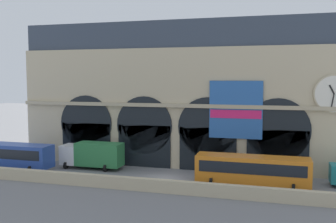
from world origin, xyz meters
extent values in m
plane|color=slate|center=(0.00, 0.00, 0.00)|extent=(200.00, 200.00, 0.00)
cube|color=#BCAD8C|center=(0.00, -4.42, 0.60)|extent=(90.00, 0.70, 1.21)
cube|color=#BCAD8C|center=(0.00, 7.40, 7.14)|extent=(40.28, 4.80, 14.28)
cube|color=#333D4C|center=(0.00, 7.70, 15.93)|extent=(40.28, 4.20, 3.30)
cube|color=black|center=(-11.62, 4.95, 2.55)|extent=(6.62, 0.20, 5.09)
cylinder|color=black|center=(-11.62, 4.95, 5.09)|extent=(6.97, 0.20, 6.97)
cube|color=black|center=(-3.87, 4.95, 2.55)|extent=(6.62, 0.20, 5.09)
cylinder|color=black|center=(-3.87, 4.95, 5.09)|extent=(6.97, 0.20, 6.97)
cube|color=black|center=(3.87, 4.95, 2.55)|extent=(6.62, 0.20, 5.09)
cylinder|color=black|center=(3.87, 4.95, 5.09)|extent=(6.97, 0.20, 6.97)
cube|color=black|center=(11.62, 4.95, 2.55)|extent=(6.62, 0.20, 5.09)
cylinder|color=black|center=(11.62, 4.95, 5.09)|extent=(6.97, 0.20, 6.97)
cylinder|color=#BCAD8C|center=(17.14, 4.85, 9.12)|extent=(4.05, 0.25, 4.05)
cylinder|color=silver|center=(17.14, 4.73, 9.12)|extent=(3.75, 0.06, 3.75)
cube|color=black|center=(16.90, 4.67, 9.58)|extent=(0.61, 0.04, 0.99)
cube|color=black|center=(17.02, 4.65, 8.33)|extent=(0.36, 0.04, 1.59)
cube|color=#2659A5|center=(7.02, 4.83, 7.21)|extent=(5.91, 0.12, 6.48)
cube|color=#DB1E66|center=(7.02, 4.75, 6.72)|extent=(5.68, 0.04, 0.94)
cube|color=tan|center=(0.00, 4.85, 7.56)|extent=(40.28, 0.50, 0.44)
cube|color=#28479E|center=(-18.73, -0.90, 1.80)|extent=(11.00, 2.50, 2.60)
cube|color=black|center=(-18.73, -2.17, 2.15)|extent=(10.12, 0.04, 1.10)
cylinder|color=black|center=(-14.88, -2.02, 0.50)|extent=(0.28, 1.00, 1.00)
cylinder|color=black|center=(-14.88, 0.23, 0.50)|extent=(0.28, 1.00, 1.00)
cube|color=white|center=(-12.36, 2.44, 1.57)|extent=(2.00, 2.30, 2.30)
cube|color=#2D7A42|center=(-8.61, 2.44, 1.77)|extent=(5.50, 2.30, 2.70)
cylinder|color=black|center=(-12.46, 1.40, 0.42)|extent=(0.28, 0.84, 0.84)
cylinder|color=black|center=(-12.46, 3.47, 0.42)|extent=(0.28, 0.84, 0.84)
cylinder|color=black|center=(-7.36, 1.40, 0.42)|extent=(0.28, 0.84, 0.84)
cylinder|color=black|center=(-7.36, 3.47, 0.42)|extent=(0.28, 0.84, 0.84)
cube|color=orange|center=(9.25, -0.43, 1.80)|extent=(11.00, 2.50, 2.60)
cube|color=black|center=(9.25, -1.70, 2.15)|extent=(10.12, 0.04, 1.10)
cylinder|color=black|center=(5.40, -1.55, 0.50)|extent=(0.28, 1.00, 1.00)
cylinder|color=black|center=(5.40, 0.70, 0.50)|extent=(0.28, 1.00, 1.00)
cylinder|color=black|center=(13.10, -1.55, 0.50)|extent=(0.28, 1.00, 1.00)
cylinder|color=black|center=(13.10, 0.70, 0.50)|extent=(0.28, 1.00, 1.00)
camera|label=1|loc=(11.36, -38.19, 10.79)|focal=40.88mm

